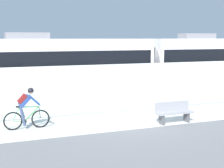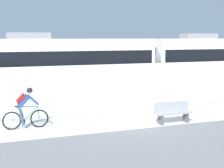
# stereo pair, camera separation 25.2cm
# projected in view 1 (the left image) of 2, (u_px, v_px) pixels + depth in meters

# --- Properties ---
(ground_plane) EXTENTS (200.00, 200.00, 0.00)m
(ground_plane) POSITION_uv_depth(u_px,v_px,m) (136.00, 119.00, 15.23)
(ground_plane) COLOR slate
(bike_path_deck) EXTENTS (32.00, 3.20, 0.01)m
(bike_path_deck) POSITION_uv_depth(u_px,v_px,m) (136.00, 119.00, 15.23)
(bike_path_deck) COLOR beige
(bike_path_deck) RESTS_ON ground
(glass_parapet) EXTENTS (32.00, 0.05, 1.07)m
(glass_parapet) POSITION_uv_depth(u_px,v_px,m) (119.00, 100.00, 16.86)
(glass_parapet) COLOR silver
(glass_parapet) RESTS_ON ground
(concrete_barrier_wall) EXTENTS (32.00, 0.36, 2.10)m
(concrete_barrier_wall) POSITION_uv_depth(u_px,v_px,m) (106.00, 85.00, 18.45)
(concrete_barrier_wall) COLOR silver
(concrete_barrier_wall) RESTS_ON ground
(tram_rail_near) EXTENTS (32.00, 0.08, 0.01)m
(tram_rail_near) POSITION_uv_depth(u_px,v_px,m) (91.00, 97.00, 20.88)
(tram_rail_near) COLOR #595654
(tram_rail_near) RESTS_ON ground
(tram_rail_far) EXTENTS (32.00, 0.08, 0.01)m
(tram_rail_far) POSITION_uv_depth(u_px,v_px,m) (84.00, 93.00, 22.20)
(tram_rail_far) COLOR #595654
(tram_rail_far) RESTS_ON ground
(tram) EXTENTS (22.56, 2.54, 3.81)m
(tram) POSITION_uv_depth(u_px,v_px,m) (148.00, 63.00, 22.81)
(tram) COLOR silver
(tram) RESTS_ON ground
(cyclist_on_bike) EXTENTS (1.77, 0.58, 1.61)m
(cyclist_on_bike) POSITION_uv_depth(u_px,v_px,m) (26.00, 109.00, 13.40)
(cyclist_on_bike) COLOR black
(cyclist_on_bike) RESTS_ON ground
(bench) EXTENTS (1.60, 0.45, 0.89)m
(bench) POSITION_uv_depth(u_px,v_px,m) (174.00, 112.00, 14.40)
(bench) COLOR gray
(bench) RESTS_ON ground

